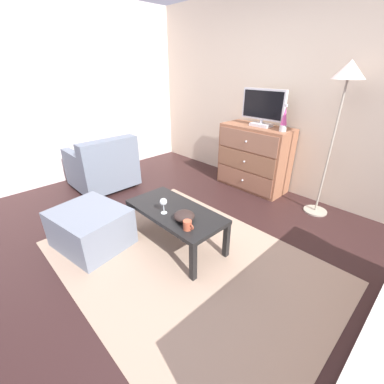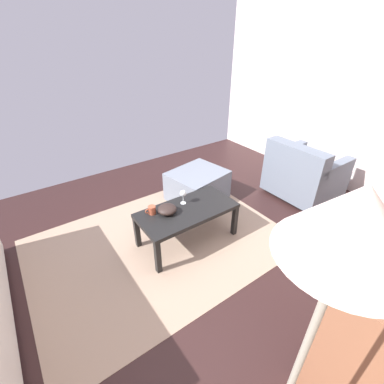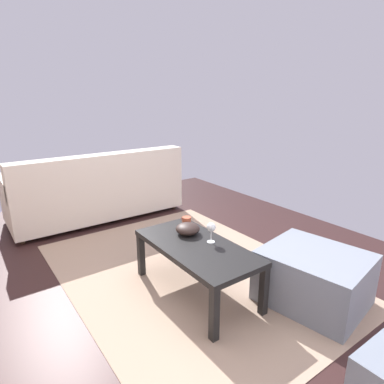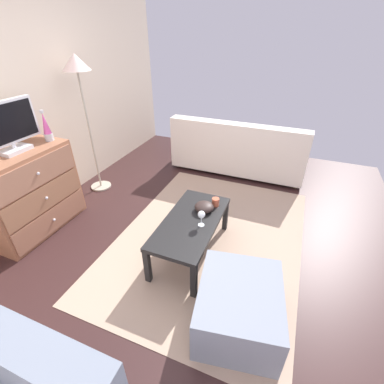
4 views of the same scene
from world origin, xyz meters
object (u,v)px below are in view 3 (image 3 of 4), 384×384
(bowl_decorative, at_px, (188,229))
(couch_large, at_px, (97,192))
(mug, at_px, (186,222))
(wine_glass, at_px, (211,228))
(ottoman, at_px, (314,278))
(coffee_table, at_px, (196,251))

(bowl_decorative, xyz_separation_m, couch_large, (1.83, 0.07, -0.13))
(bowl_decorative, relative_size, couch_large, 0.10)
(mug, bearing_deg, wine_glass, 175.99)
(wine_glass, bearing_deg, ottoman, -137.91)
(wine_glass, bearing_deg, couch_large, 3.50)
(mug, relative_size, couch_large, 0.06)
(bowl_decorative, distance_m, couch_large, 1.84)
(coffee_table, distance_m, ottoman, 0.88)
(ottoman, bearing_deg, couch_large, 13.64)
(wine_glass, xyz_separation_m, couch_large, (2.06, 0.13, -0.20))
(wine_glass, height_order, mug, wine_glass)
(mug, bearing_deg, couch_large, 5.09)
(coffee_table, xyz_separation_m, wine_glass, (-0.03, -0.12, 0.17))
(bowl_decorative, bearing_deg, wine_glass, -166.81)
(wine_glass, relative_size, bowl_decorative, 0.81)
(couch_large, bearing_deg, mug, -174.91)
(mug, distance_m, bowl_decorative, 0.15)
(bowl_decorative, bearing_deg, couch_large, 2.26)
(wine_glass, relative_size, ottoman, 0.22)
(mug, height_order, bowl_decorative, bowl_decorative)
(coffee_table, distance_m, mug, 0.37)
(coffee_table, height_order, ottoman, coffee_table)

